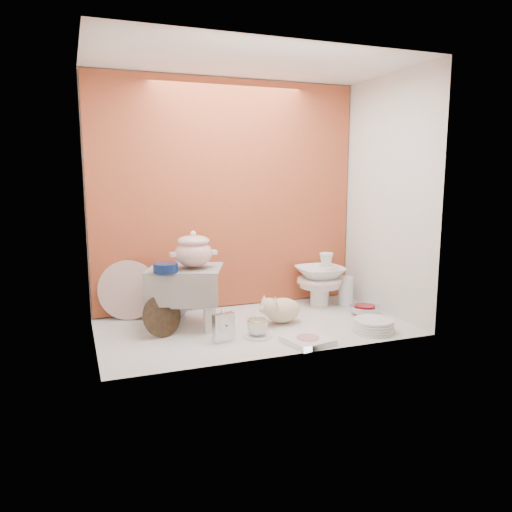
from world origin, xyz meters
The scene contains 17 objects.
ground centered at (0.00, 0.00, 0.00)m, with size 1.80×1.80×0.00m, color silver.
niche_shell centered at (0.00, 0.18, 0.93)m, with size 1.86×1.03×1.53m.
step_stool centered at (-0.37, 0.15, 0.18)m, with size 0.41×0.36×0.36m, color silver, non-canonical shape.
soup_tureen centered at (-0.33, 0.10, 0.47)m, with size 0.26×0.26×0.22m, color white, non-canonical shape.
cobalt_bowl centered at (-0.51, 0.04, 0.38)m, with size 0.14×0.14×0.05m, color #0A1B4C.
floral_platter centered at (-0.68, 0.42, 0.18)m, with size 0.37×0.07×0.37m, color white, non-canonical shape.
blue_white_vase centered at (-0.43, 0.36, 0.14)m, with size 0.26×0.26×0.27m, color white.
lacquer_tray centered at (-0.54, 0.02, 0.11)m, with size 0.24×0.08×0.23m, color black, non-canonical shape.
mantel_clock centered at (-0.25, -0.19, 0.09)m, with size 0.12×0.04×0.18m, color silver.
plush_pig centered at (0.18, 0.00, 0.08)m, with size 0.28×0.19×0.17m, color beige.
teacup_saucer centered at (-0.05, -0.18, 0.01)m, with size 0.16×0.16×0.01m, color white.
gold_rim_teacup centered at (-0.05, -0.18, 0.06)m, with size 0.12×0.12×0.09m, color white.
lattice_dish centered at (0.17, -0.38, 0.02)m, with size 0.22×0.22×0.03m, color white.
dinner_plate_stack centered at (0.61, -0.34, 0.04)m, with size 0.24×0.24×0.07m, color white.
crystal_bowl centered at (0.75, -0.03, 0.03)m, with size 0.19×0.19×0.06m, color silver.
clear_glass_vase centered at (0.76, 0.23, 0.10)m, with size 0.10×0.10×0.20m, color silver.
porcelain_tower centered at (0.59, 0.30, 0.18)m, with size 0.32×0.32×0.36m, color white, non-canonical shape.
Camera 1 is at (-0.99, -2.65, 0.90)m, focal length 34.80 mm.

